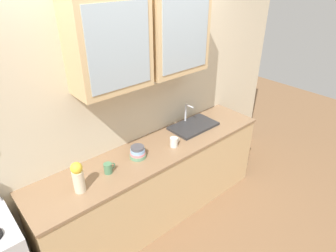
# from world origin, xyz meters

# --- Properties ---
(ground_plane) EXTENTS (10.00, 10.00, 0.00)m
(ground_plane) POSITION_xyz_m (0.00, 0.00, 0.00)
(ground_plane) COLOR brown
(back_wall_unit) EXTENTS (4.45, 0.43, 2.76)m
(back_wall_unit) POSITION_xyz_m (-0.01, 0.30, 1.52)
(back_wall_unit) COLOR beige
(back_wall_unit) RESTS_ON ground_plane
(counter) EXTENTS (2.68, 0.60, 0.90)m
(counter) POSITION_xyz_m (0.00, 0.00, 0.45)
(counter) COLOR tan
(counter) RESTS_ON ground_plane
(sink_faucet) EXTENTS (0.55, 0.33, 0.25)m
(sink_faucet) POSITION_xyz_m (0.63, 0.08, 0.92)
(sink_faucet) COLOR #2D2D30
(sink_faucet) RESTS_ON counter
(bowl_stack) EXTENTS (0.16, 0.16, 0.12)m
(bowl_stack) POSITION_xyz_m (-0.22, 0.01, 0.96)
(bowl_stack) COLOR #669972
(bowl_stack) RESTS_ON counter
(vase) EXTENTS (0.10, 0.10, 0.29)m
(vase) POSITION_xyz_m (-0.88, -0.07, 1.05)
(vase) COLOR beige
(vase) RESTS_ON counter
(cup_near_sink) EXTENTS (0.12, 0.08, 0.10)m
(cup_near_sink) POSITION_xyz_m (0.18, -0.08, 0.95)
(cup_near_sink) COLOR silver
(cup_near_sink) RESTS_ON counter
(cup_near_bowls) EXTENTS (0.11, 0.08, 0.10)m
(cup_near_bowls) POSITION_xyz_m (-0.57, -0.01, 0.95)
(cup_near_bowls) COLOR #4C7F59
(cup_near_bowls) RESTS_ON counter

